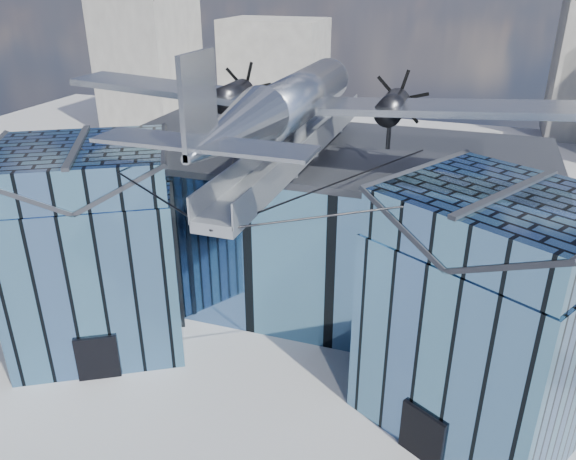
% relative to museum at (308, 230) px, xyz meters
% --- Properties ---
extents(ground_plane, '(120.00, 120.00, 0.00)m').
position_rel_museum_xyz_m(ground_plane, '(-0.00, -5.82, -5.54)').
color(ground_plane, gray).
extents(museum, '(32.88, 24.50, 17.60)m').
position_rel_museum_xyz_m(museum, '(0.00, 0.00, 0.00)').
color(museum, teal).
rests_on(museum, ground).
extents(bg_towers, '(77.00, 24.50, 26.00)m').
position_rel_museum_xyz_m(bg_towers, '(1.45, 44.67, 4.47)').
color(bg_towers, gray).
rests_on(bg_towers, ground).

